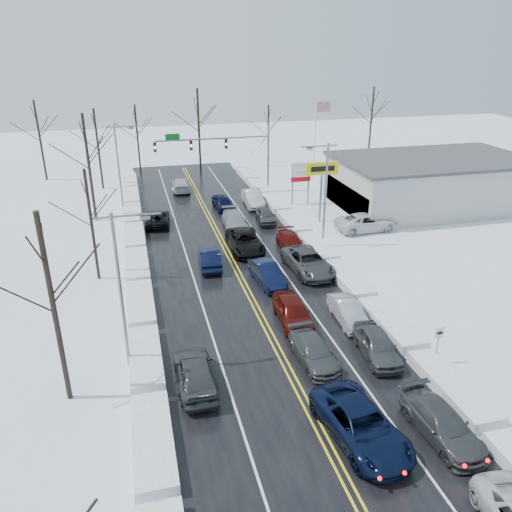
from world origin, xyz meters
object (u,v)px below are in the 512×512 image
object	(u,v)px
traffic_signal_mast	(226,147)
flagpole	(316,136)
tires_plus_sign	(322,173)
dealership_building	(431,182)
oncoming_car_0	(210,266)

from	to	relation	value
traffic_signal_mast	flagpole	distance (m)	11.90
traffic_signal_mast	flagpole	xyz separation A→B (m)	(11.72, 2.01, 0.45)
flagpole	tires_plus_sign	bearing A→B (deg)	-108.44
traffic_signal_mast	dealership_building	bearing A→B (deg)	-25.95
traffic_signal_mast	oncoming_car_0	size ratio (longest dim) A/B	2.87
flagpole	dealership_building	world-z (taller)	flagpole
oncoming_car_0	tires_plus_sign	bearing A→B (deg)	-143.10
traffic_signal_mast	dealership_building	size ratio (longest dim) A/B	0.65
flagpole	oncoming_car_0	distance (m)	28.38
flagpole	dealership_building	xyz separation A→B (m)	(8.80, -12.00, -3.27)
tires_plus_sign	dealership_building	size ratio (longest dim) A/B	0.29
flagpole	dealership_building	distance (m)	15.24
traffic_signal_mast	tires_plus_sign	size ratio (longest dim) A/B	2.21
tires_plus_sign	flagpole	bearing A→B (deg)	71.56
tires_plus_sign	traffic_signal_mast	bearing A→B (deg)	120.46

